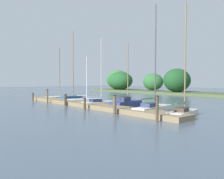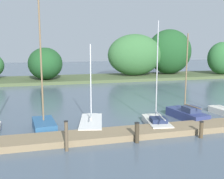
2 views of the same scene
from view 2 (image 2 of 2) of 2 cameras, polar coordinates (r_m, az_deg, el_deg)
The scene contains 9 objects.
dock_pier at distance 16.42m, azimuth 9.74°, elevation -8.43°, with size 21.61×1.80×0.35m.
far_shore at distance 40.11m, azimuth -5.18°, elevation 6.01°, with size 57.17×8.00×7.51m.
sailboat_1 at distance 17.31m, azimuth -14.06°, elevation -6.66°, with size 1.47×2.88×8.55m.
sailboat_2 at distance 17.63m, azimuth -4.37°, elevation -6.89°, with size 2.14×4.09×5.18m.
sailboat_3 at distance 17.81m, azimuth 9.23°, elevation -6.60°, with size 1.77×3.69×6.60m.
sailboat_4 at distance 19.87m, azimuth 15.19°, elevation -4.82°, with size 1.71×3.69×5.89m.
mooring_piling_1 at distance 13.64m, azimuth -9.51°, elevation -9.54°, with size 0.20×0.20×1.53m.
mooring_piling_2 at distance 14.66m, azimuth 5.23°, elevation -8.93°, with size 0.27×0.27×1.12m.
mooring_piling_3 at distance 16.13m, azimuth 18.13°, elevation -7.95°, with size 0.24×0.24×0.96m.
Camera 2 is at (-6.65, -1.51, 5.18)m, focal length 43.80 mm.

